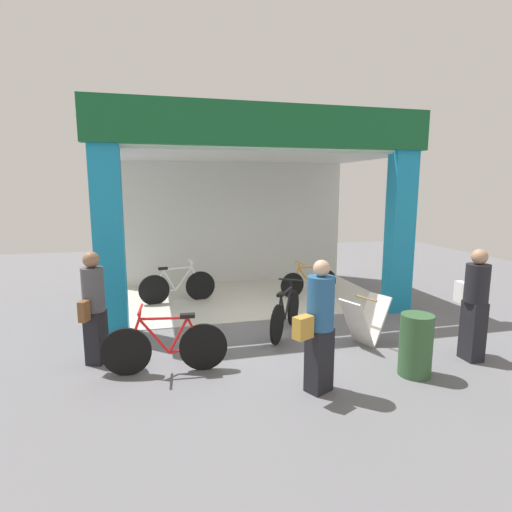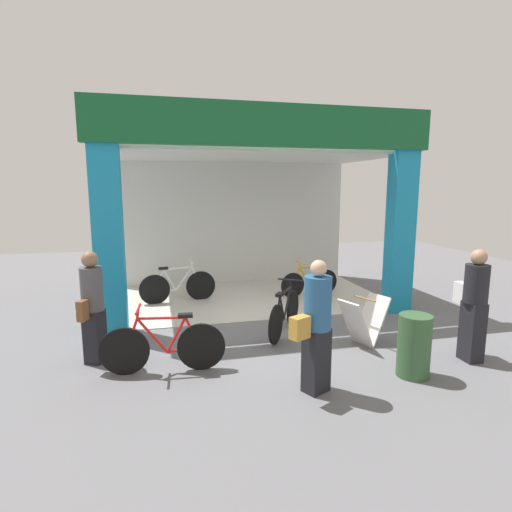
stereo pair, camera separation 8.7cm
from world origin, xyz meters
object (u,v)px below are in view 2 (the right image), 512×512
(pedestrian_0, at_px, (474,303))
(pedestrian_2, at_px, (93,306))
(bicycle_parked_0, at_px, (285,313))
(bicycle_parked_1, at_px, (164,346))
(pedestrian_1, at_px, (316,325))
(bicycle_inside_0, at_px, (178,286))
(sandwich_board_sign, at_px, (364,321))
(bicycle_inside_1, at_px, (310,282))
(trash_bin, at_px, (414,346))

(pedestrian_0, distance_m, pedestrian_2, 5.65)
(bicycle_parked_0, distance_m, pedestrian_0, 3.00)
(pedestrian_2, bearing_deg, bicycle_parked_0, 8.85)
(bicycle_parked_1, bearing_deg, pedestrian_1, -28.86)
(bicycle_inside_0, height_order, bicycle_parked_0, bicycle_inside_0)
(bicycle_parked_0, xyz_separation_m, pedestrian_2, (-3.12, -0.49, 0.50))
(bicycle_inside_0, distance_m, sandwich_board_sign, 4.37)
(bicycle_inside_1, bearing_deg, trash_bin, -91.88)
(pedestrian_0, height_order, pedestrian_1, pedestrian_1)
(bicycle_inside_1, height_order, bicycle_parked_0, bicycle_parked_0)
(bicycle_inside_1, distance_m, sandwich_board_sign, 3.14)
(pedestrian_2, bearing_deg, pedestrian_0, -12.83)
(bicycle_parked_1, distance_m, trash_bin, 3.48)
(bicycle_inside_0, bearing_deg, bicycle_inside_1, -3.05)
(pedestrian_2, height_order, trash_bin, pedestrian_2)
(pedestrian_2, xyz_separation_m, trash_bin, (4.35, -1.52, -0.43))
(bicycle_parked_1, height_order, pedestrian_1, pedestrian_1)
(trash_bin, bearing_deg, pedestrian_0, 12.73)
(sandwich_board_sign, distance_m, pedestrian_0, 1.66)
(bicycle_inside_1, distance_m, bicycle_parked_0, 2.71)
(sandwich_board_sign, bearing_deg, pedestrian_1, -136.50)
(bicycle_parked_0, height_order, pedestrian_1, pedestrian_1)
(bicycle_inside_0, bearing_deg, bicycle_parked_1, -95.97)
(sandwich_board_sign, bearing_deg, pedestrian_0, -36.88)
(bicycle_parked_0, xyz_separation_m, sandwich_board_sign, (1.12, -0.79, 0.03))
(bicycle_inside_1, height_order, pedestrian_2, pedestrian_2)
(bicycle_inside_1, bearing_deg, pedestrian_0, -76.06)
(pedestrian_0, bearing_deg, pedestrian_2, 167.17)
(bicycle_inside_0, bearing_deg, pedestrian_2, -114.58)
(pedestrian_1, bearing_deg, bicycle_parked_0, 82.89)
(bicycle_inside_0, height_order, trash_bin, bicycle_inside_0)
(bicycle_parked_0, bearing_deg, sandwich_board_sign, -35.22)
(sandwich_board_sign, xyz_separation_m, trash_bin, (0.11, -1.21, 0.04))
(bicycle_parked_0, bearing_deg, pedestrian_0, -36.11)
(pedestrian_1, height_order, trash_bin, pedestrian_1)
(bicycle_inside_1, bearing_deg, bicycle_parked_1, -135.73)
(bicycle_inside_1, relative_size, bicycle_parked_1, 0.87)
(bicycle_inside_0, bearing_deg, trash_bin, -56.51)
(pedestrian_1, bearing_deg, bicycle_parked_1, 151.14)
(sandwich_board_sign, relative_size, trash_bin, 1.04)
(bicycle_inside_1, bearing_deg, pedestrian_2, -147.84)
(bicycle_inside_0, xyz_separation_m, pedestrian_2, (-1.37, -2.99, 0.49))
(bicycle_inside_0, distance_m, bicycle_parked_0, 3.06)
(bicycle_parked_0, height_order, bicycle_parked_1, bicycle_parked_1)
(bicycle_parked_1, bearing_deg, bicycle_inside_0, 84.03)
(bicycle_inside_1, xyz_separation_m, bicycle_parked_1, (-3.50, -3.41, 0.05))
(pedestrian_0, bearing_deg, trash_bin, -167.27)
(bicycle_inside_0, relative_size, bicycle_parked_0, 1.21)
(bicycle_parked_1, xyz_separation_m, pedestrian_0, (4.51, -0.67, 0.51))
(sandwich_board_sign, bearing_deg, bicycle_inside_0, 131.06)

